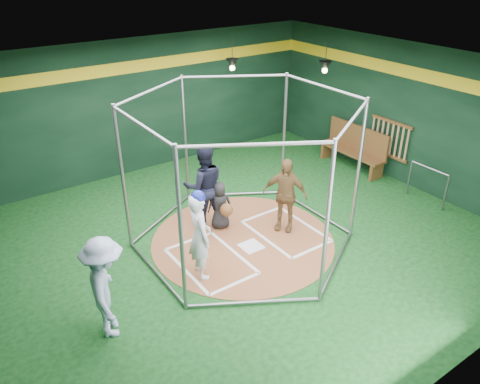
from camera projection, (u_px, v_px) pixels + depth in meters
room_shell at (243, 164)px, 8.97m from camera, size 10.10×9.10×3.53m
clay_disc at (243, 240)px, 9.78m from camera, size 3.80×3.80×0.01m
home_plate at (251, 246)px, 9.56m from camera, size 0.43×0.43×0.01m
batter_box_left at (210, 261)px, 9.11m from camera, size 1.17×1.77×0.01m
batter_box_right at (285, 231)px, 10.08m from camera, size 1.17×1.77×0.01m
batting_cage at (243, 176)px, 9.08m from camera, size 4.05×4.67×3.00m
bat_rack at (389, 139)px, 12.08m from camera, size 0.07×1.25×0.98m
pendant_lamp_near at (232, 63)px, 12.23m from camera, size 0.34×0.34×0.90m
pendant_lamp_far at (325, 66)px, 11.99m from camera, size 0.34×0.34×0.90m
batter_figure at (200, 234)px, 8.36m from camera, size 0.52×0.68×1.76m
visitor_leopard at (285, 195)px, 9.81m from camera, size 0.90×1.00×1.63m
catcher_figure at (221, 206)px, 9.98m from camera, size 0.62×0.65×1.07m
umpire at (204, 186)px, 9.95m from camera, size 1.08×0.96×1.85m
bystander_blue at (106, 288)px, 7.08m from camera, size 0.95×1.26×1.73m
dugout_bench at (354, 147)px, 12.78m from camera, size 0.47×2.03×1.18m
steel_railing at (428, 179)px, 10.99m from camera, size 0.05×1.05×0.90m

